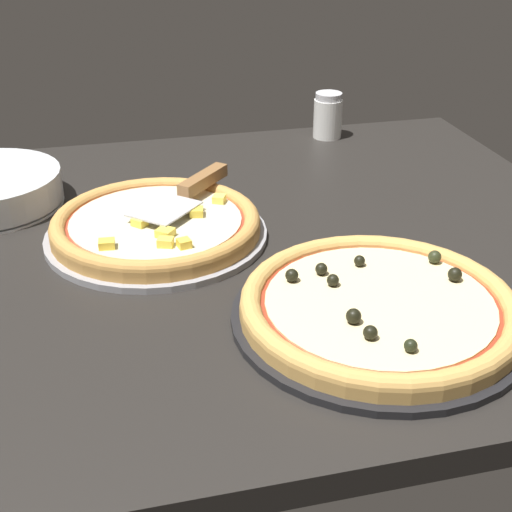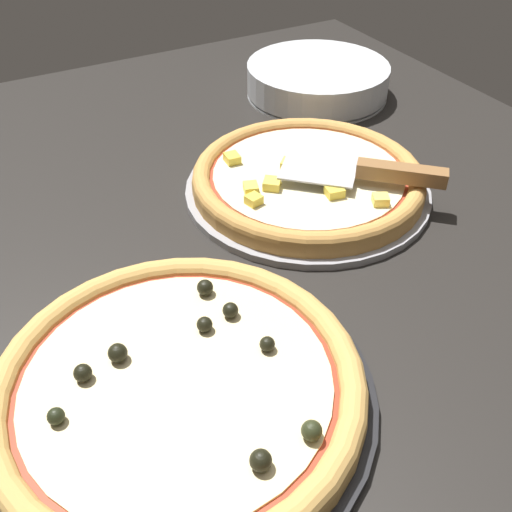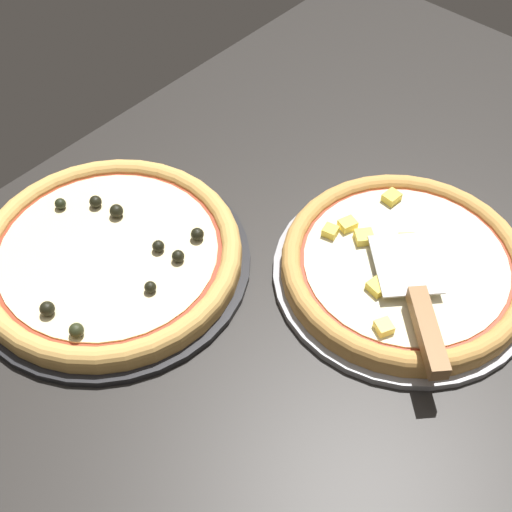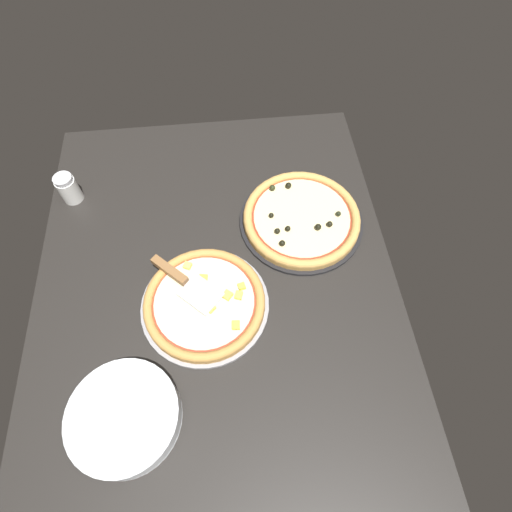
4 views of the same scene
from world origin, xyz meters
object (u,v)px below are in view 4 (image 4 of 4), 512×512
at_px(pizza_front, 204,302).
at_px(pizza_back, 302,218).
at_px(serving_spatula, 178,276).
at_px(parmesan_shaker, 68,188).
at_px(plate_stack, 125,417).

xyz_separation_m(pizza_front, pizza_back, (-0.24, 0.29, -0.00)).
bearing_deg(serving_spatula, parmesan_shaker, -135.88).
height_order(pizza_back, serving_spatula, serving_spatula).
bearing_deg(parmesan_shaker, pizza_front, 43.97).
height_order(pizza_front, pizza_back, pizza_back).
bearing_deg(serving_spatula, plate_stack, -20.55).
xyz_separation_m(pizza_back, parmesan_shaker, (-0.16, -0.68, 0.02)).
relative_size(pizza_front, pizza_back, 0.92).
bearing_deg(pizza_back, pizza_front, -50.82).
relative_size(pizza_back, parmesan_shaker, 3.66).
relative_size(serving_spatula, plate_stack, 0.76).
xyz_separation_m(serving_spatula, parmesan_shaker, (-0.33, -0.32, -0.00)).
bearing_deg(plate_stack, parmesan_shaker, -163.19).
xyz_separation_m(pizza_front, serving_spatula, (-0.07, -0.06, 0.03)).
bearing_deg(pizza_back, plate_stack, -43.89).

